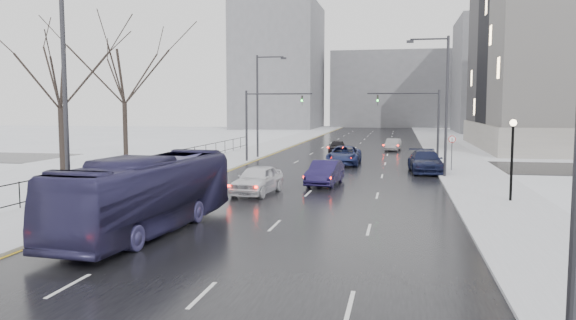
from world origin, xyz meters
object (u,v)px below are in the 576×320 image
Objects in this scene: streetlight_l_near at (70,94)px; sedan_right_far at (426,161)px; tree_park_d at (63,180)px; sedan_center_near at (257,180)px; no_uturn_sign at (452,143)px; streetlight_l_far at (260,101)px; mast_signal_left at (258,117)px; bus at (148,194)px; lamppost_r_mid at (512,148)px; sedan_center_far at (337,146)px; streetlight_r_near at (569,80)px; streetlight_r_mid at (443,99)px; sedan_right_distant at (393,145)px; sedan_right_near at (325,173)px; sedan_right_cross at (344,155)px; mast_signal_right at (425,118)px; tree_park_e at (126,165)px.

streetlight_l_near is 28.07m from sedan_right_far.
tree_park_d reaches higher than sedan_center_near.
no_uturn_sign is 0.46× the size of sedan_right_far.
streetlight_l_near is at bearing -90.00° from streetlight_l_far.
mast_signal_left is 28.32m from bus.
streetlight_l_far is at bearing 131.06° from lamppost_r_mid.
sedan_center_far is (-10.62, 15.46, -1.55)m from no_uturn_sign.
streetlight_r_near is at bearing -98.06° from lamppost_r_mid.
streetlight_r_mid is 1.71× the size of sedan_right_far.
sedan_right_distant is at bearing 100.93° from lamppost_r_mid.
streetlight_l_far is at bearing 100.24° from bus.
sedan_right_distant is at bearing 52.97° from mast_signal_left.
bus is 2.68× the size of sedan_center_far.
sedan_center_near is 1.02× the size of sedan_right_near.
sedan_right_near is at bearing -133.51° from sedan_right_far.
sedan_right_far is at bearing -18.94° from mast_signal_left.
streetlight_r_near is 2.41× the size of sedan_center_far.
streetlight_r_near and streetlight_l_near have the same top height.
streetlight_l_far is at bearing 110.10° from sedan_center_near.
mast_signal_left is 1.12× the size of sedan_right_cross.
streetlight_r_mid is 1.54× the size of mast_signal_right.
sedan_right_far is (-0.97, 33.01, -4.73)m from streetlight_r_near.
sedan_center_far is (-8.62, 16.45, -0.14)m from sedan_right_far.
mast_signal_right reaches higher than lamppost_r_mid.
tree_park_d is 1.25× the size of streetlight_r_mid.
streetlight_l_far reaches higher than no_uturn_sign.
sedan_right_near is (18.30, 0.74, 0.83)m from tree_park_d.
tree_park_d is at bearing -119.99° from sedan_right_distant.
streetlight_r_near is 20.38m from lamppost_r_mid.
sedan_center_near is at bearing -100.83° from sedan_right_cross.
tree_park_e reaches higher than mast_signal_left.
bus reaches higher than sedan_right_distant.
mast_signal_right is at bearing 29.12° from tree_park_d.
no_uturn_sign is at bearing 0.00° from tree_park_e.
no_uturn_sign is 0.24× the size of bus.
lamppost_r_mid is at bearing -72.14° from sedan_right_distant.
lamppost_r_mid is 13.71m from sedan_right_far.
streetlight_r_mid is 2.34× the size of lamppost_r_mid.
mast_signal_right is (-0.84, 38.00, -1.51)m from streetlight_r_near.
sedan_center_near is at bearing 178.64° from lamppost_r_mid.
mast_signal_right reaches higher than sedan_center_far.
mast_signal_right is 14.65m from mast_signal_left.
mast_signal_right is 1.12× the size of sedan_right_cross.
sedan_right_near is (5.30, 14.84, -0.76)m from bus.
lamppost_r_mid is at bearing -82.67° from no_uturn_sign.
sedan_center_near is at bearing -41.74° from tree_park_e.
sedan_right_cross reaches higher than sedan_right_distant.
mast_signal_left reaches higher than bus.
no_uturn_sign is 2.64m from sedan_right_far.
sedan_right_distant is (-3.67, 23.67, -4.89)m from streetlight_r_mid.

